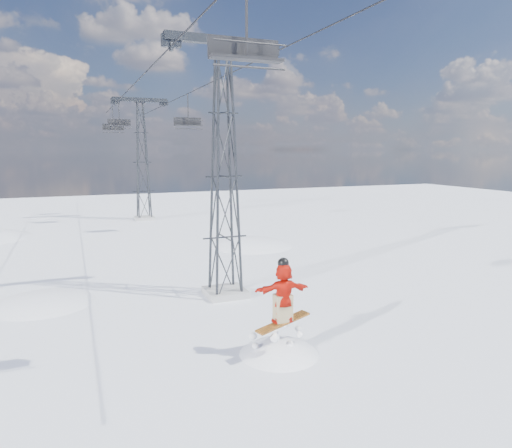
% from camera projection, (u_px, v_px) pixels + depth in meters
% --- Properties ---
extents(ground, '(120.00, 120.00, 0.00)m').
position_uv_depth(ground, '(284.00, 378.00, 13.51)').
color(ground, white).
rests_on(ground, ground).
extents(snow_terrain, '(39.00, 37.00, 22.00)m').
position_uv_depth(snow_terrain, '(96.00, 379.00, 32.73)').
color(snow_terrain, white).
rests_on(snow_terrain, ground).
extents(lift_tower_near, '(5.20, 1.80, 11.43)m').
position_uv_depth(lift_tower_near, '(224.00, 177.00, 20.25)').
color(lift_tower_near, '#999999').
rests_on(lift_tower_near, ground).
extents(lift_tower_far, '(5.20, 1.80, 11.43)m').
position_uv_depth(lift_tower_far, '(142.00, 163.00, 43.13)').
color(lift_tower_far, '#999999').
rests_on(lift_tower_far, ground).
extents(haul_cables, '(4.46, 51.00, 0.06)m').
position_uv_depth(haul_cables, '(169.00, 85.00, 29.90)').
color(haul_cables, black).
rests_on(haul_cables, ground).
extents(snowboarder_jump, '(4.40, 4.40, 7.27)m').
position_uv_depth(snowboarder_jump, '(279.00, 398.00, 15.34)').
color(snowboarder_jump, white).
rests_on(snowboarder_jump, ground).
extents(lift_chair_near, '(1.83, 0.53, 2.27)m').
position_uv_depth(lift_chair_near, '(246.00, 51.00, 11.01)').
color(lift_chair_near, black).
rests_on(lift_chair_near, ground).
extents(lift_chair_mid, '(2.13, 0.61, 2.64)m').
position_uv_depth(lift_chair_mid, '(188.00, 122.00, 34.75)').
color(lift_chair_mid, black).
rests_on(lift_chair_mid, ground).
extents(lift_chair_far, '(1.92, 0.55, 2.38)m').
position_uv_depth(lift_chair_far, '(119.00, 123.00, 39.27)').
color(lift_chair_far, black).
rests_on(lift_chair_far, ground).
extents(lift_chair_extra, '(2.05, 0.59, 2.54)m').
position_uv_depth(lift_chair_extra, '(113.00, 128.00, 44.79)').
color(lift_chair_extra, black).
rests_on(lift_chair_extra, ground).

